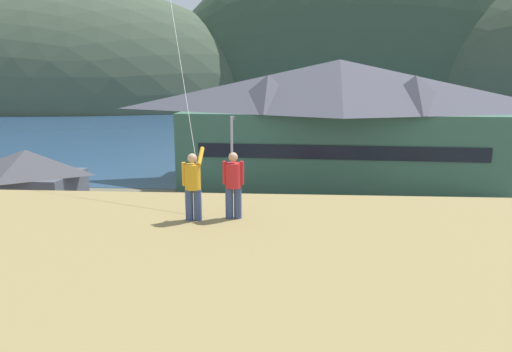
{
  "coord_description": "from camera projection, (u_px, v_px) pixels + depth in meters",
  "views": [
    {
      "loc": [
        2.44,
        -19.9,
        9.53
      ],
      "look_at": [
        0.6,
        9.0,
        3.19
      ],
      "focal_mm": 33.39,
      "sensor_mm": 36.0,
      "label": 1
    }
  ],
  "objects": [
    {
      "name": "parked_car_corner_spot",
      "position": [
        316.0,
        216.0,
        28.54
      ],
      "size": [
        4.36,
        2.37,
        1.82
      ],
      "color": "red",
      "rests_on": "parking_lot_pad"
    },
    {
      "name": "parked_car_back_row_left",
      "position": [
        53.0,
        258.0,
        22.17
      ],
      "size": [
        4.31,
        2.28,
        1.82
      ],
      "color": "red",
      "rests_on": "parking_lot_pad"
    },
    {
      "name": "storage_shed_near_lot",
      "position": [
        29.0,
        186.0,
        30.0
      ],
      "size": [
        6.55,
        5.01,
        4.81
      ],
      "color": "#474C56",
      "rests_on": "ground"
    },
    {
      "name": "moored_boat_wharfside",
      "position": [
        199.0,
        153.0,
        52.86
      ],
      "size": [
        2.59,
        6.41,
        2.16
      ],
      "color": "#23564C",
      "rests_on": "ground"
    },
    {
      "name": "parked_car_front_row_silver",
      "position": [
        401.0,
        225.0,
        26.95
      ],
      "size": [
        4.33,
        2.32,
        1.82
      ],
      "color": "slate",
      "rests_on": "parking_lot_pad"
    },
    {
      "name": "parked_car_front_row_end",
      "position": [
        483.0,
        223.0,
        27.25
      ],
      "size": [
        4.32,
        2.29,
        1.82
      ],
      "color": "#B28923",
      "rests_on": "parking_lot_pad"
    },
    {
      "name": "parked_car_back_row_right",
      "position": [
        157.0,
        222.0,
        27.45
      ],
      "size": [
        4.23,
        2.1,
        1.82
      ],
      "color": "slate",
      "rests_on": "parking_lot_pad"
    },
    {
      "name": "parking_lot_pad",
      "position": [
        241.0,
        246.0,
        26.46
      ],
      "size": [
        40.0,
        20.0,
        0.1
      ],
      "primitive_type": "cube",
      "color": "gray",
      "rests_on": "ground"
    },
    {
      "name": "parked_car_mid_row_center",
      "position": [
        307.0,
        264.0,
        21.46
      ],
      "size": [
        4.26,
        2.17,
        1.82
      ],
      "color": "silver",
      "rests_on": "parking_lot_pad"
    },
    {
      "name": "person_companion",
      "position": [
        233.0,
        183.0,
        12.23
      ],
      "size": [
        0.55,
        0.4,
        1.74
      ],
      "color": "#384770",
      "rests_on": "grassy_hill_foreground"
    },
    {
      "name": "person_kite_flyer",
      "position": [
        193.0,
        184.0,
        12.07
      ],
      "size": [
        0.52,
        0.65,
        1.86
      ],
      "color": "#384770",
      "rests_on": "grassy_hill_foreground"
    },
    {
      "name": "ground_plane",
      "position": [
        230.0,
        287.0,
        21.59
      ],
      "size": [
        600.0,
        600.0,
        0.0
      ],
      "primitive_type": "plane",
      "color": "#66604C"
    },
    {
      "name": "harbor_lodge",
      "position": [
        338.0,
        119.0,
        40.58
      ],
      "size": [
        28.25,
        11.84,
        10.56
      ],
      "color": "#38604C",
      "rests_on": "ground"
    },
    {
      "name": "wharf_dock",
      "position": [
        232.0,
        153.0,
        55.15
      ],
      "size": [
        3.2,
        14.62,
        0.7
      ],
      "color": "#70604C",
      "rests_on": "ground"
    },
    {
      "name": "bay_water",
      "position": [
        272.0,
        130.0,
        80.08
      ],
      "size": [
        360.0,
        84.0,
        0.03
      ],
      "primitive_type": "cube",
      "color": "navy",
      "rests_on": "ground"
    },
    {
      "name": "parking_light_pole",
      "position": [
        232.0,
        159.0,
        31.11
      ],
      "size": [
        0.24,
        0.78,
        6.61
      ],
      "color": "#ADADB2",
      "rests_on": "parking_lot_pad"
    },
    {
      "name": "far_hill_west_ridge",
      "position": [
        57.0,
        106.0,
        135.95
      ],
      "size": [
        125.06,
        65.65,
        66.63
      ],
      "primitive_type": "ellipsoid",
      "color": "#42513D",
      "rests_on": "ground"
    },
    {
      "name": "far_hill_east_peak",
      "position": [
        402.0,
        107.0,
        132.45
      ],
      "size": [
        139.53,
        49.69,
        94.43
      ],
      "primitive_type": "ellipsoid",
      "color": "#334733",
      "rests_on": "ground"
    }
  ]
}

